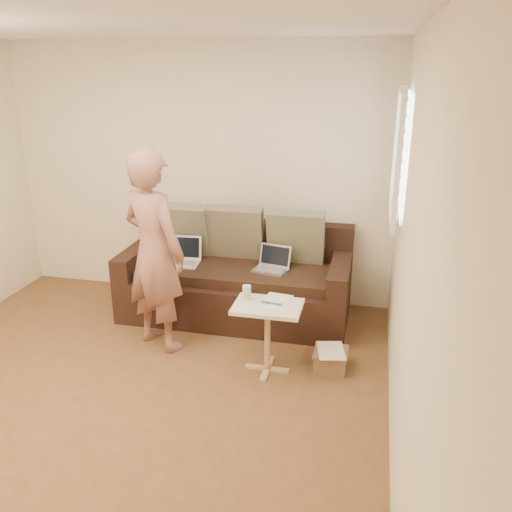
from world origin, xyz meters
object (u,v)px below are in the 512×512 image
Objects in this scene: laptop_white at (181,264)px; side_table at (267,338)px; person at (154,252)px; sofa at (236,275)px; striped_box at (330,360)px; laptop_silver at (270,271)px; drinking_glass at (247,293)px.

side_table is (1.05, -0.87, -0.22)m from laptop_white.
person is (0.02, -0.65, 0.36)m from laptop_white.
sofa is 7.99× the size of striped_box.
laptop_silver is 0.54× the size of side_table.
drinking_glass reaches higher than side_table.
striped_box is (1.01, -0.81, -0.34)m from sofa.
drinking_glass is at bearing -165.73° from person.
side_table is 2.14× the size of striped_box.
side_table is at bearing -61.55° from sofa.
striped_box is (0.69, 0.07, -0.56)m from drinking_glass.
drinking_glass is 0.89m from striped_box.
sofa is 6.23× the size of laptop_white.
person is 1.73m from striped_box.
person is at bearing 168.13° from side_table.
person reaches higher than laptop_silver.
sofa is at bearing 118.45° from side_table.
person is at bearing -130.13° from laptop_silver.
person is 1.20m from side_table.
laptop_white is 0.60× the size of side_table.
laptop_white is (-0.54, -0.08, 0.10)m from sofa.
person is 0.89m from drinking_glass.
side_table is at bearing -43.91° from laptop_white.
person is at bearing -125.48° from sofa.
laptop_white is 1.19m from drinking_glass.
laptop_silver is at bearing -10.27° from sofa.
laptop_white is 0.74m from person.
drinking_glass is at bearing -79.20° from laptop_silver.
striped_box is (1.53, -0.09, -0.79)m from person.
laptop_white is at bearing -166.66° from laptop_silver.
drinking_glass is (0.87, -0.81, 0.13)m from laptop_white.
person reaches higher than side_table.
sofa reaches higher than laptop_white.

